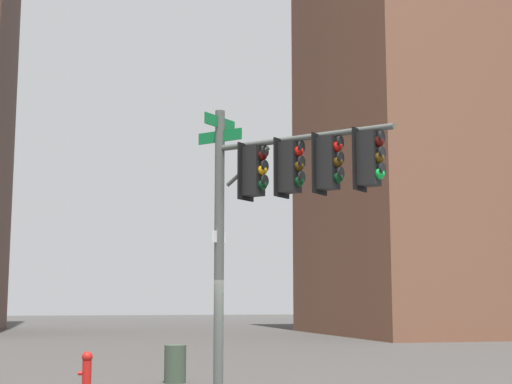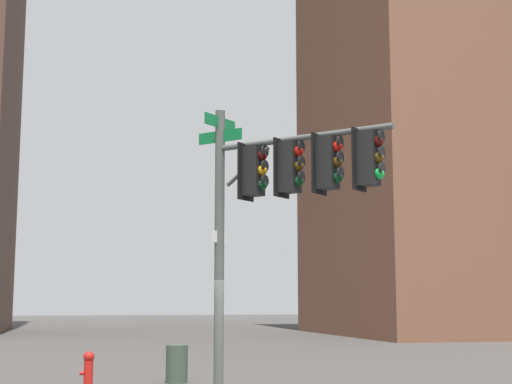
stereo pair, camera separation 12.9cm
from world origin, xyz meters
TOP-DOWN VIEW (x-y plane):
  - signal_pole_assembly at (-0.61, 0.95)m, footprint 3.09×3.29m
  - fire_hydrant at (2.89, -3.94)m, footprint 0.34×0.26m
  - litter_bin at (0.65, -4.67)m, footprint 0.56×0.56m
  - building_brick_midblock at (-20.83, -29.00)m, footprint 16.50×16.84m

SIDE VIEW (x-z plane):
  - fire_hydrant at x=2.89m, z-range 0.04..0.91m
  - litter_bin at x=0.65m, z-range 0.00..0.95m
  - signal_pole_assembly at x=-0.61m, z-range 1.29..7.33m
  - building_brick_midblock at x=-20.83m, z-range 0.00..39.38m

